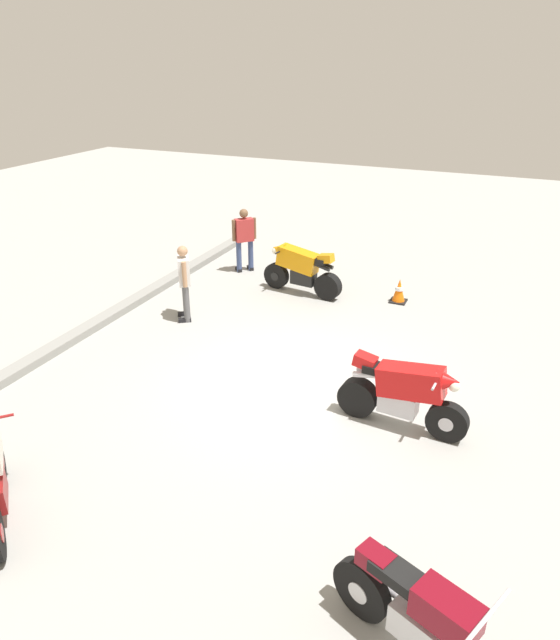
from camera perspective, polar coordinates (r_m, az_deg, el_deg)
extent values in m
plane|color=#9E9E99|center=(9.71, 1.91, -6.47)|extent=(40.00, 40.00, 0.00)
cube|color=gray|center=(11.93, -19.05, -1.18)|extent=(14.00, 0.30, 0.15)
cylinder|color=black|center=(13.54, -0.35, 4.41)|extent=(0.24, 0.62, 0.60)
cylinder|color=black|center=(12.93, 4.75, 3.30)|extent=(0.30, 0.62, 0.60)
cylinder|color=black|center=(13.54, -0.35, 4.41)|extent=(0.21, 0.23, 0.21)
cylinder|color=black|center=(12.93, 4.75, 3.30)|extent=(0.21, 0.23, 0.21)
cube|color=black|center=(13.16, 2.34, 4.24)|extent=(0.35, 0.59, 0.32)
cube|color=orange|center=(13.09, 1.79, 6.00)|extent=(0.49, 1.03, 0.57)
cone|color=orange|center=(13.30, -0.16, 6.99)|extent=(0.38, 0.40, 0.39)
cube|color=black|center=(12.89, 3.35, 5.98)|extent=(0.34, 0.63, 0.12)
cube|color=orange|center=(12.73, 4.56, 6.08)|extent=(0.26, 0.37, 0.23)
cylinder|color=black|center=(12.88, 4.49, 5.46)|extent=(0.14, 0.40, 0.17)
cylinder|color=black|center=(12.75, 4.16, 5.26)|extent=(0.14, 0.40, 0.17)
cylinder|color=black|center=(13.22, 0.36, 6.98)|extent=(0.70, 0.13, 0.04)
sphere|color=silver|center=(13.35, -0.45, 6.84)|extent=(0.16, 0.16, 0.16)
cylinder|color=black|center=(6.25, 8.06, -24.83)|extent=(0.36, 0.64, 0.64)
cylinder|color=silver|center=(6.25, 8.06, -24.83)|extent=(0.22, 0.26, 0.22)
cube|color=silver|center=(5.95, 13.81, -27.42)|extent=(0.48, 0.62, 0.32)
cube|color=maroon|center=(5.59, 16.15, -25.89)|extent=(0.51, 0.64, 0.30)
cube|color=black|center=(5.71, 12.01, -23.58)|extent=(0.47, 0.65, 0.12)
cube|color=maroon|center=(5.83, 9.41, -22.27)|extent=(0.33, 0.38, 0.18)
cylinder|color=silver|center=(6.21, 11.35, -24.90)|extent=(0.32, 0.56, 0.16)
cylinder|color=silver|center=(5.32, 19.84, -25.79)|extent=(0.66, 0.30, 0.04)
cylinder|color=black|center=(8.64, 16.17, -9.63)|extent=(0.21, 0.61, 0.60)
cylinder|color=black|center=(8.92, 7.70, -7.56)|extent=(0.27, 0.62, 0.60)
cylinder|color=silver|center=(8.64, 16.17, -9.63)|extent=(0.20, 0.22, 0.21)
cylinder|color=silver|center=(8.92, 7.70, -7.56)|extent=(0.20, 0.22, 0.21)
cube|color=silver|center=(8.71, 11.60, -7.98)|extent=(0.33, 0.58, 0.32)
cube|color=red|center=(8.47, 12.80, -5.94)|extent=(0.44, 1.01, 0.57)
cone|color=red|center=(8.31, 16.33, -5.84)|extent=(0.37, 0.38, 0.39)
cube|color=black|center=(8.53, 10.27, -4.93)|extent=(0.31, 0.62, 0.12)
cube|color=red|center=(8.57, 8.41, -4.01)|extent=(0.25, 0.36, 0.23)
cylinder|color=silver|center=(8.58, 8.46, -5.37)|extent=(0.12, 0.40, 0.17)
cylinder|color=silver|center=(8.71, 8.83, -4.89)|extent=(0.12, 0.40, 0.17)
cylinder|color=silver|center=(8.32, 15.41, -5.51)|extent=(0.70, 0.09, 0.04)
sphere|color=silver|center=(8.32, 16.83, -6.26)|extent=(0.16, 0.16, 0.16)
cylinder|color=#384772|center=(14.64, -2.91, 6.39)|extent=(0.18, 0.18, 0.79)
cube|color=black|center=(14.81, -2.95, 5.16)|extent=(0.25, 0.26, 0.08)
cylinder|color=#384772|center=(14.55, -4.07, 6.23)|extent=(0.18, 0.18, 0.79)
cube|color=black|center=(14.72, -4.10, 5.00)|extent=(0.25, 0.26, 0.08)
cube|color=#B23333|center=(14.39, -3.56, 8.86)|extent=(0.47, 0.47, 0.56)
cylinder|color=brown|center=(14.47, -2.55, 9.04)|extent=(0.13, 0.13, 0.53)
cylinder|color=brown|center=(14.31, -4.58, 8.80)|extent=(0.13, 0.13, 0.53)
sphere|color=brown|center=(14.28, -3.60, 10.47)|extent=(0.21, 0.21, 0.21)
cylinder|color=#59595B|center=(12.19, -9.29, 2.12)|extent=(0.18, 0.18, 0.78)
cube|color=black|center=(12.33, -9.45, 0.60)|extent=(0.23, 0.27, 0.08)
cylinder|color=#59595B|center=(11.91, -9.21, 1.56)|extent=(0.18, 0.18, 0.78)
cube|color=black|center=(12.05, -9.38, 0.00)|extent=(0.23, 0.27, 0.08)
cube|color=silver|center=(11.80, -9.47, 4.82)|extent=(0.49, 0.43, 0.55)
cylinder|color=tan|center=(12.05, -9.53, 5.32)|extent=(0.13, 0.13, 0.52)
cylinder|color=tan|center=(11.55, -9.41, 4.45)|extent=(0.13, 0.13, 0.52)
sphere|color=tan|center=(11.67, -9.61, 6.72)|extent=(0.21, 0.21, 0.21)
cube|color=black|center=(13.12, 11.58, 1.85)|extent=(0.36, 0.36, 0.03)
cone|color=orange|center=(13.02, 11.68, 2.92)|extent=(0.28, 0.28, 0.50)
cylinder|color=white|center=(13.01, 11.69, 3.08)|extent=(0.19, 0.19, 0.08)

